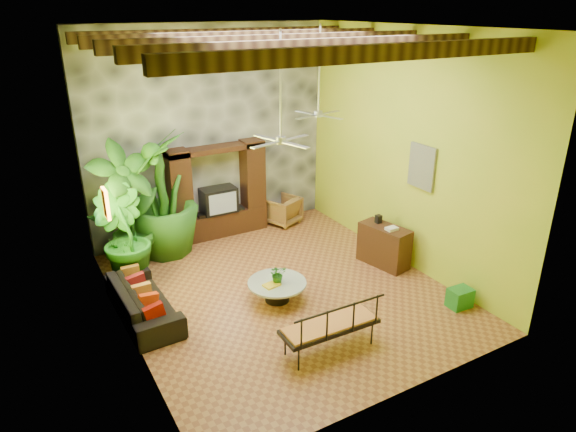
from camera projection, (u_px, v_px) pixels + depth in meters
ground at (281, 289)px, 10.39m from camera, size 7.00×7.00×0.00m
ceiling at (279, 27)px, 8.48m from camera, size 6.00×7.00×0.02m
back_wall at (209, 133)px, 12.24m from camera, size 6.00×0.02×5.00m
left_wall at (113, 200)px, 8.06m from camera, size 0.02×7.00×5.00m
right_wall at (404, 150)px, 10.82m from camera, size 0.02×7.00×5.00m
stone_accent_wall at (210, 134)px, 12.20m from camera, size 5.98×0.10×4.98m
ceiling_beams at (279, 41)px, 8.57m from camera, size 5.95×5.36×0.22m
entertainment_center at (218, 198)px, 12.54m from camera, size 2.40×0.55×2.30m
ceiling_fan_front at (281, 129)px, 8.68m from camera, size 1.28×1.28×1.86m
ceiling_fan_back at (319, 104)px, 10.79m from camera, size 1.28×1.28×1.86m
wall_art_mask at (106, 204)px, 9.03m from camera, size 0.06×0.32×0.55m
wall_art_painting at (422, 167)px, 10.39m from camera, size 0.06×0.70×0.90m
sofa at (143, 301)px, 9.39m from camera, size 0.93×2.24×0.65m
wicker_armchair at (283, 210)px, 13.42m from camera, size 1.02×1.03×0.72m
tall_plant_a at (128, 207)px, 10.75m from camera, size 1.73×1.43×2.82m
tall_plant_b at (122, 238)px, 10.21m from camera, size 1.42×1.47×2.08m
tall_plant_c at (161, 195)px, 11.43m from camera, size 2.06×2.06×2.84m
coffee_table at (277, 288)px, 9.93m from camera, size 1.14×1.14×0.40m
centerpiece_plant at (278, 274)px, 9.80m from camera, size 0.36×0.32×0.36m
yellow_tray at (272, 285)px, 9.74m from camera, size 0.34×0.27×0.03m
iron_bench at (332, 325)px, 8.33m from camera, size 1.69×0.63×0.57m
side_console at (384, 246)px, 11.25m from camera, size 0.73×1.21×0.90m
green_bin at (460, 298)px, 9.74m from camera, size 0.45×0.35×0.38m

